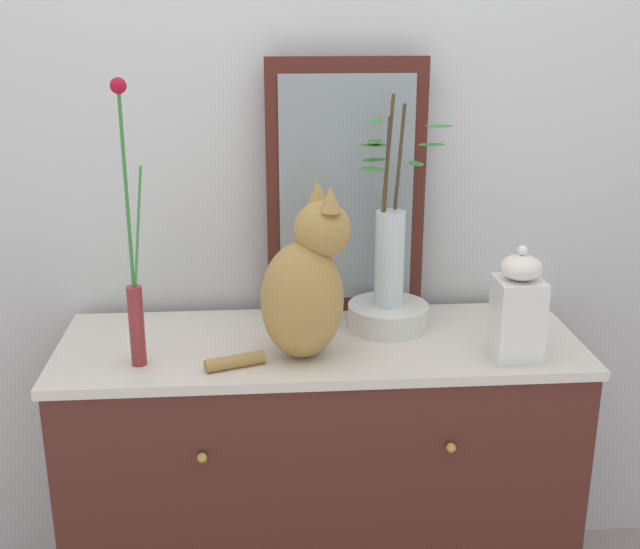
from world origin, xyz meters
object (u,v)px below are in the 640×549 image
at_px(sideboard, 320,479).
at_px(vase_slim_green, 134,283).
at_px(cat_sitting, 306,286).
at_px(bowl_porcelain, 388,316).
at_px(mirror_leaning, 346,189).
at_px(vase_glass_clear, 390,248).
at_px(jar_lidded_porcelain, 518,309).

distance_m(sideboard, vase_slim_green, 0.77).
distance_m(cat_sitting, bowl_porcelain, 0.32).
relative_size(cat_sitting, vase_slim_green, 0.64).
bearing_deg(mirror_leaning, vase_glass_clear, -53.22).
height_order(sideboard, bowl_porcelain, bowl_porcelain).
bearing_deg(jar_lidded_porcelain, sideboard, 163.27).
distance_m(mirror_leaning, cat_sitting, 0.37).
height_order(sideboard, jar_lidded_porcelain, jar_lidded_porcelain).
distance_m(mirror_leaning, vase_slim_green, 0.64).
xyz_separation_m(bowl_porcelain, vase_glass_clear, (0.00, 0.00, 0.19)).
bearing_deg(mirror_leaning, vase_slim_green, -148.14).
bearing_deg(jar_lidded_porcelain, cat_sitting, 174.13).
bearing_deg(sideboard, vase_glass_clear, 23.53).
bearing_deg(vase_glass_clear, mirror_leaning, 126.78).
distance_m(mirror_leaning, vase_glass_clear, 0.21).
xyz_separation_m(sideboard, mirror_leaning, (0.09, 0.22, 0.76)).
height_order(cat_sitting, vase_glass_clear, vase_glass_clear).
distance_m(bowl_porcelain, jar_lidded_porcelain, 0.37).
bearing_deg(jar_lidded_porcelain, vase_slim_green, 178.18).
height_order(sideboard, cat_sitting, cat_sitting).
relative_size(sideboard, vase_slim_green, 1.98).
height_order(sideboard, vase_slim_green, vase_slim_green).
relative_size(vase_glass_clear, jar_lidded_porcelain, 1.92).
bearing_deg(cat_sitting, bowl_porcelain, 36.36).
bearing_deg(sideboard, vase_slim_green, -165.92).
distance_m(vase_glass_clear, jar_lidded_porcelain, 0.37).
bearing_deg(vase_glass_clear, jar_lidded_porcelain, -38.74).
distance_m(sideboard, jar_lidded_porcelain, 0.73).
xyz_separation_m(cat_sitting, vase_glass_clear, (0.23, 0.17, 0.04)).
height_order(vase_slim_green, jar_lidded_porcelain, vase_slim_green).
bearing_deg(sideboard, jar_lidded_porcelain, -16.73).
xyz_separation_m(cat_sitting, bowl_porcelain, (0.23, 0.17, -0.15)).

